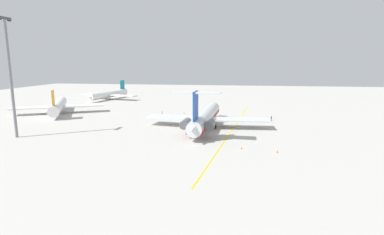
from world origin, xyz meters
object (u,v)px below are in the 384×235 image
Objects in this scene: main_jetliner at (205,117)px; airliner_far_right at (108,94)px; safety_cone_tail at (241,148)px; ground_crew_near_nose at (271,118)px; airliner_mid_right at (58,105)px; safety_cone_wingtip at (277,152)px; ground_crew_near_tail at (162,113)px; safety_cone_nose at (184,113)px; light_mast at (10,74)px.

main_jetliner reaches higher than airliner_far_right.
airliner_far_right reaches higher than safety_cone_tail.
airliner_far_right reaches higher than ground_crew_near_nose.
airliner_mid_right is 77.47m from ground_crew_near_nose.
ground_crew_near_nose is 35.59m from safety_cone_wingtip.
main_jetliner is 75.20× the size of safety_cone_wingtip.
ground_crew_near_tail is at bearing -117.10° from airliner_mid_right.
main_jetliner is 75.20× the size of safety_cone_nose.
safety_cone_wingtip is 65.76m from light_mast.
light_mast is at bearing 113.85° from main_jetliner.
safety_cone_tail is (-19.99, -10.25, -3.01)m from main_jetliner.
safety_cone_tail is at bearing -146.47° from airliner_mid_right.
safety_cone_wingtip is at bearing -144.97° from airliner_mid_right.
airliner_mid_right is 1.06× the size of light_mast.
safety_cone_tail is at bearing -92.22° from light_mast.
airliner_mid_right is 42.27m from airliner_far_right.
safety_cone_wingtip is at bearing 164.05° from ground_crew_near_tail.
light_mast is at bearing 86.55° from safety_cone_wingtip.
airliner_far_right is at bearing 42.05° from safety_cone_wingtip.
light_mast is at bearing 139.01° from safety_cone_nose.
airliner_far_right is at bearing -14.50° from ground_crew_near_tail.
main_jetliner is at bearing -68.87° from light_mast.
ground_crew_near_tail is at bearing 46.31° from main_jetliner.
main_jetliner is 1.41× the size of light_mast.
airliner_mid_right is at bearing 96.21° from safety_cone_nose.
light_mast is (3.84, 63.76, 15.64)m from safety_cone_wingtip.
airliner_mid_right is 39.98m from ground_crew_near_tail.
ground_crew_near_tail is at bearing -38.65° from light_mast.
safety_cone_wingtip is at bearing -93.45° from light_mast.
main_jetliner is 22.91× the size of ground_crew_near_nose.
airliner_mid_right is 84.95m from safety_cone_wingtip.
safety_cone_nose is at bearing -110.67° from airliner_mid_right.
airliner_far_right is 55.45× the size of safety_cone_wingtip.
light_mast reaches higher than main_jetliner.
ground_crew_near_nose reaches higher than safety_cone_wingtip.
safety_cone_tail is (-33.84, 9.84, -0.87)m from ground_crew_near_nose.
airliner_far_right is 55.45× the size of safety_cone_tail.
ground_crew_near_tail is (-42.42, -39.20, -1.62)m from airliner_far_right.
safety_cone_tail is at bearing 158.58° from ground_crew_near_tail.
light_mast is at bearing -174.36° from ground_crew_near_nose.
ground_crew_near_tail is 48.40m from light_mast.
light_mast is at bearing 84.10° from ground_crew_near_tail.
airliner_mid_right reaches higher than ground_crew_near_tail.
safety_cone_tail is (-43.43, -20.49, 0.00)m from safety_cone_nose.
airliner_far_right is 16.89× the size of ground_crew_near_nose.
airliner_far_right is 1.04× the size of light_mast.
airliner_mid_right reaches higher than ground_crew_near_nose.
main_jetliner is at bearing -156.41° from safety_cone_nose.
airliner_mid_right is at bearing 74.96° from main_jetliner.
airliner_far_right is 59.38m from safety_cone_nose.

